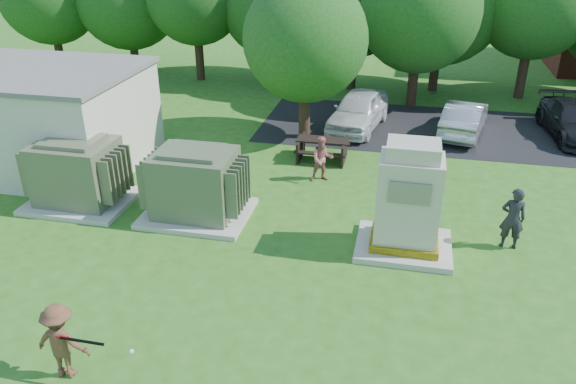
% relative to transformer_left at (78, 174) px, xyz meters
% --- Properties ---
extents(ground, '(120.00, 120.00, 0.00)m').
position_rel_transformer_left_xyz_m(ground, '(6.50, -4.50, -0.97)').
color(ground, '#2D6619').
rests_on(ground, ground).
extents(parking_strip, '(20.00, 6.00, 0.01)m').
position_rel_transformer_left_xyz_m(parking_strip, '(13.50, 9.00, -0.96)').
color(parking_strip, '#232326').
rests_on(parking_strip, ground).
extents(transformer_left, '(3.00, 2.40, 2.07)m').
position_rel_transformer_left_xyz_m(transformer_left, '(0.00, 0.00, 0.00)').
color(transformer_left, beige).
rests_on(transformer_left, ground).
extents(transformer_right, '(3.00, 2.40, 2.07)m').
position_rel_transformer_left_xyz_m(transformer_right, '(3.70, 0.00, 0.00)').
color(transformer_right, beige).
rests_on(transformer_right, ground).
extents(generator_cabinet, '(2.44, 2.00, 2.98)m').
position_rel_transformer_left_xyz_m(generator_cabinet, '(9.60, -0.55, 0.33)').
color(generator_cabinet, beige).
rests_on(generator_cabinet, ground).
extents(picnic_table, '(1.81, 1.36, 0.78)m').
position_rel_transformer_left_xyz_m(picnic_table, '(6.56, 4.89, -0.49)').
color(picnic_table, black).
rests_on(picnic_table, ground).
extents(batter, '(1.04, 0.61, 1.58)m').
position_rel_transformer_left_xyz_m(batter, '(3.52, -6.46, -0.18)').
color(batter, brown).
rests_on(batter, ground).
extents(person_by_generator, '(0.64, 0.43, 1.70)m').
position_rel_transformer_left_xyz_m(person_by_generator, '(12.28, 0.14, -0.12)').
color(person_by_generator, black).
rests_on(person_by_generator, ground).
extents(person_at_picnic, '(0.88, 0.78, 1.51)m').
position_rel_transformer_left_xyz_m(person_at_picnic, '(6.83, 3.17, -0.22)').
color(person_at_picnic, '#BF656A').
rests_on(person_at_picnic, ground).
extents(car_white, '(2.50, 4.61, 1.49)m').
position_rel_transformer_left_xyz_m(car_white, '(7.44, 8.52, -0.22)').
color(car_white, white).
rests_on(car_white, ground).
extents(car_silver_a, '(2.19, 4.24, 1.33)m').
position_rel_transformer_left_xyz_m(car_silver_a, '(11.60, 8.70, -0.30)').
color(car_silver_a, '#A4A3A7').
rests_on(car_silver_a, ground).
extents(car_dark, '(2.29, 4.67, 1.31)m').
position_rel_transformer_left_xyz_m(car_dark, '(15.73, 9.31, -0.32)').
color(car_dark, black).
rests_on(car_dark, ground).
extents(batting_equipment, '(1.48, 0.11, 0.17)m').
position_rel_transformer_left_xyz_m(batting_equipment, '(4.16, -6.62, 0.05)').
color(batting_equipment, black).
rests_on(batting_equipment, ground).
extents(tree_row, '(41.30, 13.30, 7.30)m').
position_rel_transformer_left_xyz_m(tree_row, '(8.25, 14.00, 3.18)').
color(tree_row, '#47301E').
rests_on(tree_row, ground).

